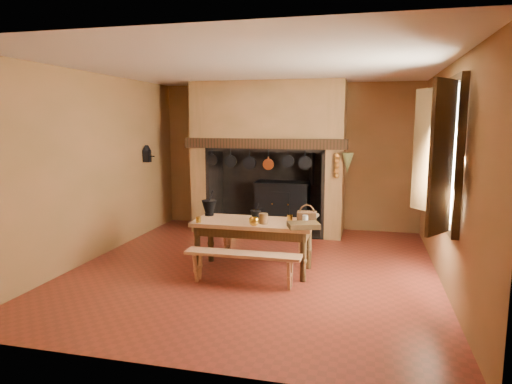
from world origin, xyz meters
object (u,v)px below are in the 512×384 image
(work_table, at_px, (254,229))
(mixing_bowl, at_px, (308,217))
(wicker_basket, at_px, (307,217))
(iron_range, at_px, (283,205))
(bench_front, at_px, (243,261))
(coffee_grinder, at_px, (256,215))

(work_table, height_order, mixing_bowl, mixing_bowl)
(wicker_basket, bearing_deg, iron_range, 102.43)
(iron_range, distance_m, wicker_basket, 2.60)
(work_table, distance_m, mixing_bowl, 0.78)
(bench_front, height_order, mixing_bowl, mixing_bowl)
(bench_front, bearing_deg, coffee_grinder, 88.18)
(work_table, xyz_separation_m, bench_front, (-0.00, -0.58, -0.28))
(coffee_grinder, height_order, wicker_basket, wicker_basket)
(iron_range, xyz_separation_m, coffee_grinder, (0.07, -2.49, 0.30))
(coffee_grinder, relative_size, mixing_bowl, 0.62)
(work_table, height_order, wicker_basket, wicker_basket)
(work_table, height_order, coffee_grinder, coffee_grinder)
(wicker_basket, bearing_deg, coffee_grinder, 177.61)
(bench_front, bearing_deg, mixing_bowl, 48.82)
(iron_range, height_order, work_table, iron_range)
(iron_range, xyz_separation_m, mixing_bowl, (0.78, -2.29, 0.27))
(mixing_bowl, distance_m, wicker_basket, 0.18)
(coffee_grinder, bearing_deg, mixing_bowl, 0.58)
(coffee_grinder, relative_size, wicker_basket, 0.68)
(iron_range, relative_size, mixing_bowl, 5.28)
(work_table, xyz_separation_m, wicker_basket, (0.72, 0.08, 0.19))
(bench_front, relative_size, wicker_basket, 5.45)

